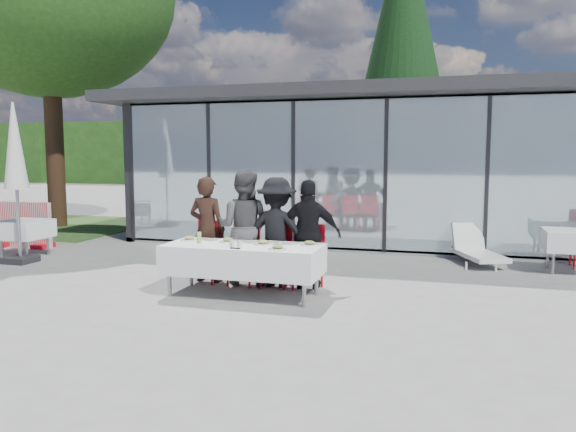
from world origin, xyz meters
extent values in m
plane|color=gray|center=(0.00, 0.00, 0.00)|extent=(90.00, 90.00, 0.00)
cube|color=gray|center=(2.00, 8.00, 0.05)|extent=(14.00, 8.00, 0.10)
cube|color=black|center=(2.00, 11.90, 1.60)|extent=(14.00, 0.20, 3.20)
cube|color=black|center=(-4.90, 8.00, 1.60)|extent=(0.20, 8.00, 3.20)
cube|color=silver|center=(2.00, 4.03, 1.60)|extent=(13.60, 0.06, 3.10)
cube|color=#2D2D30|center=(2.00, 7.60, 3.32)|extent=(14.80, 8.80, 0.24)
cube|color=#262628|center=(-4.80, 4.03, 1.60)|extent=(0.08, 0.10, 3.10)
cube|color=#262628|center=(-2.86, 4.03, 1.60)|extent=(0.08, 0.10, 3.10)
cube|color=#262628|center=(-0.91, 4.03, 1.60)|extent=(0.08, 0.10, 3.10)
cube|color=#262628|center=(1.03, 4.03, 1.60)|extent=(0.08, 0.10, 3.10)
cube|color=#262628|center=(2.97, 4.03, 1.60)|extent=(0.08, 0.10, 3.10)
cube|color=red|center=(-0.50, 6.50, 0.45)|extent=(0.45, 0.45, 0.90)
cube|color=red|center=(1.00, 7.00, 0.45)|extent=(0.45, 0.45, 0.90)
cube|color=red|center=(3.50, 6.50, 0.45)|extent=(0.45, 0.45, 0.90)
cube|color=#193B12|center=(-30.00, 28.00, 2.20)|extent=(6.50, 2.00, 4.40)
cube|color=#193B12|center=(-22.00, 28.00, 2.20)|extent=(6.50, 2.00, 4.40)
cube|color=#193B12|center=(-14.00, 28.00, 2.20)|extent=(6.50, 2.00, 4.40)
cube|color=#193B12|center=(-6.00, 28.00, 2.20)|extent=(6.50, 2.00, 4.40)
cube|color=#193B12|center=(2.00, 28.00, 2.20)|extent=(6.50, 2.00, 4.40)
cube|color=white|center=(-0.52, -0.01, 0.54)|extent=(2.26, 0.96, 0.42)
cylinder|color=gray|center=(-1.52, -0.36, 0.35)|extent=(0.06, 0.06, 0.71)
cylinder|color=gray|center=(0.48, -0.36, 0.35)|extent=(0.06, 0.06, 0.71)
cylinder|color=gray|center=(-1.52, 0.34, 0.35)|extent=(0.06, 0.06, 0.71)
cylinder|color=gray|center=(0.48, 0.34, 0.35)|extent=(0.06, 0.06, 0.71)
imported|color=#321E16|center=(-1.41, 0.71, 0.85)|extent=(0.66, 0.66, 1.69)
cube|color=red|center=(-1.41, 0.65, 0.45)|extent=(0.44, 0.44, 0.05)
cube|color=red|center=(-1.41, 0.85, 0.70)|extent=(0.44, 0.04, 0.55)
cylinder|color=red|center=(-1.59, 0.47, 0.21)|extent=(0.04, 0.04, 0.43)
cylinder|color=red|center=(-1.23, 0.47, 0.21)|extent=(0.04, 0.04, 0.43)
cylinder|color=red|center=(-1.59, 0.83, 0.21)|extent=(0.04, 0.04, 0.43)
cylinder|color=red|center=(-1.23, 0.83, 0.21)|extent=(0.04, 0.04, 0.43)
imported|color=#535353|center=(-0.79, 0.71, 0.90)|extent=(0.91, 0.91, 1.80)
cube|color=red|center=(-0.79, 0.65, 0.45)|extent=(0.44, 0.44, 0.05)
cube|color=red|center=(-0.79, 0.85, 0.70)|extent=(0.44, 0.04, 0.55)
cylinder|color=red|center=(-0.97, 0.47, 0.21)|extent=(0.04, 0.04, 0.43)
cylinder|color=red|center=(-0.61, 0.47, 0.21)|extent=(0.04, 0.04, 0.43)
cylinder|color=red|center=(-0.97, 0.83, 0.21)|extent=(0.04, 0.04, 0.43)
cylinder|color=red|center=(-0.61, 0.83, 0.21)|extent=(0.04, 0.04, 0.43)
imported|color=black|center=(-0.24, 0.71, 0.85)|extent=(1.13, 1.13, 1.69)
cube|color=red|center=(-0.24, 0.65, 0.45)|extent=(0.44, 0.44, 0.05)
cube|color=red|center=(-0.24, 0.85, 0.70)|extent=(0.44, 0.04, 0.55)
cylinder|color=red|center=(-0.42, 0.47, 0.21)|extent=(0.04, 0.04, 0.43)
cylinder|color=red|center=(-0.06, 0.47, 0.21)|extent=(0.04, 0.04, 0.43)
cylinder|color=red|center=(-0.42, 0.83, 0.21)|extent=(0.04, 0.04, 0.43)
cylinder|color=red|center=(-0.06, 0.83, 0.21)|extent=(0.04, 0.04, 0.43)
imported|color=black|center=(0.27, 0.71, 0.83)|extent=(1.08, 1.08, 1.66)
cube|color=red|center=(0.27, 0.65, 0.45)|extent=(0.44, 0.44, 0.05)
cube|color=red|center=(0.27, 0.85, 0.70)|extent=(0.44, 0.04, 0.55)
cylinder|color=red|center=(0.09, 0.47, 0.21)|extent=(0.04, 0.04, 0.43)
cylinder|color=red|center=(0.45, 0.47, 0.21)|extent=(0.04, 0.04, 0.43)
cylinder|color=red|center=(0.09, 0.83, 0.21)|extent=(0.04, 0.04, 0.43)
cylinder|color=red|center=(0.45, 0.83, 0.21)|extent=(0.04, 0.04, 0.43)
cylinder|color=white|center=(-1.44, 0.14, 0.76)|extent=(0.26, 0.26, 0.01)
ellipsoid|color=tan|center=(-1.44, 0.14, 0.79)|extent=(0.15, 0.15, 0.05)
cylinder|color=white|center=(-0.82, 0.15, 0.76)|extent=(0.26, 0.26, 0.01)
ellipsoid|color=#50702A|center=(-0.82, 0.15, 0.79)|extent=(0.15, 0.15, 0.05)
cylinder|color=white|center=(-0.25, 0.07, 0.76)|extent=(0.26, 0.26, 0.01)
ellipsoid|color=tan|center=(-0.25, 0.07, 0.79)|extent=(0.15, 0.15, 0.05)
cylinder|color=white|center=(0.41, 0.19, 0.76)|extent=(0.26, 0.26, 0.01)
ellipsoid|color=#50702A|center=(0.41, 0.19, 0.79)|extent=(0.15, 0.15, 0.05)
cylinder|color=white|center=(0.09, -0.28, 0.76)|extent=(0.26, 0.26, 0.01)
ellipsoid|color=#50702A|center=(0.09, -0.28, 0.79)|extent=(0.15, 0.15, 0.05)
cylinder|color=#95C451|center=(-1.18, -0.06, 0.83)|extent=(0.06, 0.06, 0.17)
cylinder|color=silver|center=(-0.58, -0.28, 0.80)|extent=(0.07, 0.07, 0.10)
cylinder|color=silver|center=(0.09, -0.24, 0.80)|extent=(0.07, 0.07, 0.10)
cylinder|color=silver|center=(-0.48, -0.24, 0.80)|extent=(0.07, 0.07, 0.10)
cube|color=black|center=(-0.49, -0.38, 0.76)|extent=(0.14, 0.03, 0.01)
cube|color=white|center=(-5.85, 1.70, 0.56)|extent=(0.86, 0.86, 0.36)
cylinder|color=gray|center=(-6.15, 1.40, 0.36)|extent=(0.05, 0.05, 0.72)
cylinder|color=gray|center=(-5.55, 1.40, 0.36)|extent=(0.05, 0.05, 0.72)
cylinder|color=gray|center=(-6.15, 2.00, 0.36)|extent=(0.05, 0.05, 0.72)
cylinder|color=gray|center=(-5.55, 2.00, 0.36)|extent=(0.05, 0.05, 0.72)
cube|color=white|center=(4.32, 3.14, 0.56)|extent=(0.86, 0.86, 0.36)
cylinder|color=gray|center=(4.02, 2.84, 0.36)|extent=(0.05, 0.05, 0.72)
cylinder|color=gray|center=(4.02, 3.44, 0.36)|extent=(0.05, 0.05, 0.72)
cylinder|color=red|center=(4.46, 3.44, 0.21)|extent=(0.04, 0.04, 0.43)
cylinder|color=red|center=(4.46, 3.80, 0.21)|extent=(0.04, 0.04, 0.43)
cube|color=black|center=(-5.47, 1.14, 0.06)|extent=(0.50, 0.50, 0.12)
cylinder|color=gray|center=(-5.47, 1.14, 1.35)|extent=(0.06, 0.06, 2.70)
cone|color=silver|center=(-5.47, 1.14, 2.20)|extent=(0.44, 0.44, 1.60)
cube|color=red|center=(-6.74, 2.68, 0.50)|extent=(1.40, 0.12, 1.00)
cube|color=red|center=(-7.24, 2.68, 0.05)|extent=(0.30, 0.45, 0.10)
cube|color=red|center=(-6.24, 2.68, 0.05)|extent=(0.30, 0.45, 0.10)
cube|color=white|center=(2.86, 3.40, 0.18)|extent=(1.05, 1.43, 0.08)
cube|color=white|center=(2.66, 3.91, 0.45)|extent=(0.65, 0.47, 0.54)
cylinder|color=white|center=(2.61, 2.85, 0.07)|extent=(0.04, 0.04, 0.14)
cylinder|color=white|center=(3.11, 2.85, 0.07)|extent=(0.04, 0.04, 0.14)
cylinder|color=white|center=(2.61, 3.95, 0.07)|extent=(0.04, 0.04, 0.14)
cylinder|color=white|center=(3.11, 3.95, 0.07)|extent=(0.04, 0.04, 0.14)
cylinder|color=#382316|center=(-8.50, 6.00, 2.20)|extent=(0.50, 0.50, 4.40)
cylinder|color=#382316|center=(0.50, 13.00, 1.00)|extent=(0.44, 0.44, 2.00)
cone|color=black|center=(0.50, 13.00, 6.00)|extent=(4.00, 4.00, 9.00)
cube|color=#385926|center=(-8.50, 6.00, 0.01)|extent=(5.00, 5.00, 0.02)
camera|label=1|loc=(2.35, -7.46, 2.03)|focal=35.00mm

